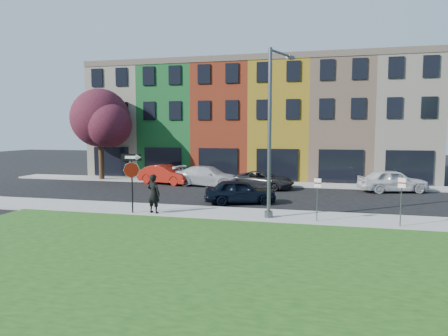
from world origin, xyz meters
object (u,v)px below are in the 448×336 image
(sedan_near, at_px, (240,191))
(stop_sign, at_px, (132,171))
(street_lamp, at_px, (272,133))
(man, at_px, (154,194))

(sedan_near, bearing_deg, stop_sign, 114.78)
(sedan_near, height_order, street_lamp, street_lamp)
(stop_sign, xyz_separation_m, street_lamp, (6.97, 0.75, 1.90))
(stop_sign, relative_size, man, 1.52)
(man, height_order, sedan_near, man)
(sedan_near, bearing_deg, street_lamp, -167.16)
(man, relative_size, street_lamp, 0.25)
(stop_sign, distance_m, sedan_near, 6.65)
(man, bearing_deg, stop_sign, 25.13)
(stop_sign, distance_m, man, 1.60)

